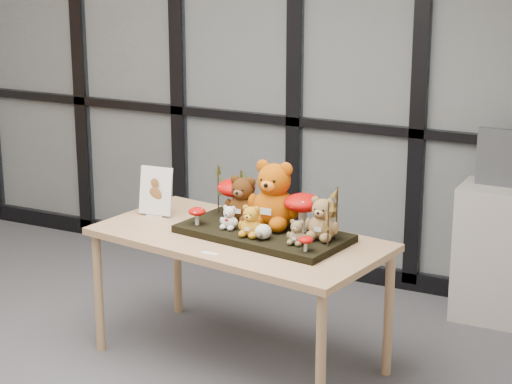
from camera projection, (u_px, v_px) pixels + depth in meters
The scene contains 22 objects.
glass_partition at pixel (234, 62), 6.27m from camera, with size 4.90×0.06×2.78m.
display_table at pixel (239, 248), 4.89m from camera, with size 1.65×1.00×0.72m.
diorama_tray at pixel (263, 234), 4.85m from camera, with size 0.89×0.44×0.04m, color black.
bear_pooh_yellow at pixel (274, 190), 4.86m from camera, with size 0.30×0.27×0.39m, color #B55005, non-canonical shape.
bear_brown_medium at pixel (243, 197), 4.96m from camera, with size 0.21×0.19×0.28m, color #41220A, non-canonical shape.
bear_tan_back at pixel (323, 216), 4.68m from camera, with size 0.18×0.17×0.24m, color olive, non-canonical shape.
bear_small_yellow at pixel (251, 219), 4.73m from camera, with size 0.14×0.12×0.18m, color orange, non-canonical shape.
bear_white_bow at pixel (229, 216), 4.85m from camera, with size 0.11×0.10×0.14m, color white, non-canonical shape.
bear_beige_small at pixel (297, 231), 4.61m from camera, with size 0.11×0.10×0.14m, color olive, non-canonical shape.
plush_cream_hedgehog at pixel (263, 231), 4.70m from camera, with size 0.06×0.06×0.08m, color silver, non-canonical shape.
mushroom_back_left at pixel (236, 196), 5.04m from camera, with size 0.21×0.21×0.23m, color #A60805, non-canonical shape.
mushroom_back_right at pixel (303, 211), 4.79m from camera, with size 0.20×0.20×0.22m, color #A60805, non-canonical shape.
mushroom_front_left at pixel (197, 215), 4.92m from camera, with size 0.09×0.09×0.11m, color #A60805, non-canonical shape.
mushroom_front_right at pixel (306, 243), 4.52m from camera, with size 0.07×0.07×0.08m, color #A60805, non-canonical shape.
sprig_green_far_left at pixel (218, 189), 5.12m from camera, with size 0.05×0.05×0.27m, color #16340B, non-canonical shape.
sprig_green_mid_left at pixel (241, 192), 5.09m from camera, with size 0.05×0.05×0.25m, color #16340B, non-canonical shape.
sprig_dry_far_right at pixel (337, 213), 4.67m from camera, with size 0.05×0.05×0.27m, color brown, non-canonical shape.
sprig_dry_mid_right at pixel (328, 224), 4.57m from camera, with size 0.05×0.05×0.23m, color brown, non-canonical shape.
sprig_green_centre at pixel (272, 201), 4.99m from camera, with size 0.05×0.05×0.21m, color #16340B, non-canonical shape.
sign_holder at pixel (156, 194), 5.19m from camera, with size 0.20×0.07×0.28m.
label_card at pixel (210, 253), 4.61m from camera, with size 0.09×0.03×0.00m, color white.
cabinet at pixel (510, 255), 5.50m from camera, with size 0.62×0.36×0.83m, color #A79F95.
Camera 1 is at (2.95, -3.07, 2.27)m, focal length 65.00 mm.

